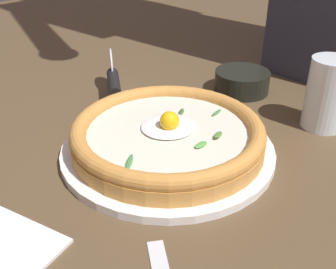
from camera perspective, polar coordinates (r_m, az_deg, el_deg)
The scene contains 6 objects.
ground_plane at distance 0.63m, azimuth 2.54°, elevation -2.78°, with size 2.40×2.40×0.03m, color brown.
pizza_plate at distance 0.60m, azimuth 0.00°, elevation -2.13°, with size 0.31×0.31×0.01m, color white.
pizza at distance 0.59m, azimuth 0.00°, elevation 0.05°, with size 0.28×0.28×0.06m.
side_bowl at distance 0.81m, azimuth 10.34°, elevation 7.35°, with size 0.11×0.11×0.04m, color black.
pizza_cutter at distance 0.77m, azimuth -7.71°, elevation 7.78°, with size 0.08×0.15×0.08m.
drinking_glass at distance 0.70m, azimuth 21.36°, elevation 4.67°, with size 0.07×0.07×0.12m.
Camera 1 is at (0.32, 0.42, 0.33)m, focal length 43.39 mm.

